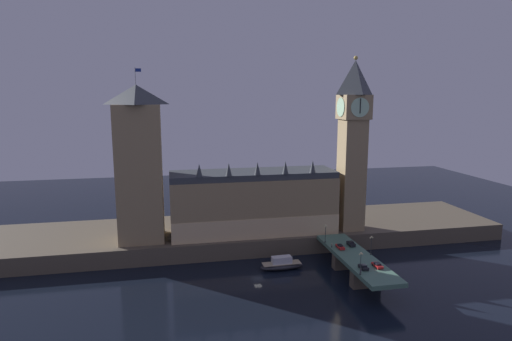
{
  "coord_description": "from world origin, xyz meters",
  "views": [
    {
      "loc": [
        -27.73,
        -132.02,
        60.28
      ],
      "look_at": [
        3.39,
        20.0,
        33.36
      ],
      "focal_mm": 30.0,
      "sensor_mm": 36.0,
      "label": 1
    }
  ],
  "objects": [
    {
      "name": "ground_plane",
      "position": [
        0.0,
        0.0,
        0.0
      ],
      "size": [
        400.0,
        400.0,
        0.0
      ],
      "primitive_type": "plane",
      "color": "black"
    },
    {
      "name": "embankment",
      "position": [
        0.0,
        39.0,
        3.33
      ],
      "size": [
        220.0,
        42.0,
        6.67
      ],
      "color": "brown",
      "rests_on": "ground_plane"
    },
    {
      "name": "parliament_hall",
      "position": [
        4.34,
        30.13,
        18.93
      ],
      "size": [
        64.89,
        19.61,
        29.52
      ],
      "color": "#9E845B",
      "rests_on": "embankment"
    },
    {
      "name": "clock_tower",
      "position": [
        43.86,
        26.09,
        43.14
      ],
      "size": [
        11.34,
        11.45,
        69.07
      ],
      "color": "#9E845B",
      "rests_on": "embankment"
    },
    {
      "name": "victoria_tower",
      "position": [
        -38.74,
        29.65,
        35.7
      ],
      "size": [
        16.62,
        16.62,
        63.82
      ],
      "color": "#9E845B",
      "rests_on": "embankment"
    },
    {
      "name": "bridge",
      "position": [
        32.59,
        -5.0,
        5.5
      ],
      "size": [
        11.29,
        46.0,
        7.46
      ],
      "color": "#4C7560",
      "rests_on": "ground_plane"
    },
    {
      "name": "car_northbound_lead",
      "position": [
        30.1,
        2.69,
        8.13
      ],
      "size": [
        1.94,
        4.58,
        1.42
      ],
      "color": "red",
      "rests_on": "bridge"
    },
    {
      "name": "car_northbound_trail",
      "position": [
        30.1,
        -15.85,
        8.11
      ],
      "size": [
        2.11,
        3.87,
        1.39
      ],
      "color": "black",
      "rests_on": "bridge"
    },
    {
      "name": "car_southbound_lead",
      "position": [
        35.07,
        -15.3,
        8.09
      ],
      "size": [
        2.12,
        4.4,
        1.33
      ],
      "color": "red",
      "rests_on": "bridge"
    },
    {
      "name": "car_southbound_trail",
      "position": [
        35.07,
        4.64,
        8.21
      ],
      "size": [
        2.05,
        4.11,
        1.6
      ],
      "color": "black",
      "rests_on": "bridge"
    },
    {
      "name": "pedestrian_near_rail",
      "position": [
        27.62,
        -19.24,
        8.41
      ],
      "size": [
        0.38,
        0.38,
        1.79
      ],
      "color": "black",
      "rests_on": "bridge"
    },
    {
      "name": "pedestrian_far_rail",
      "position": [
        27.62,
        4.22,
        8.32
      ],
      "size": [
        0.38,
        0.38,
        1.63
      ],
      "color": "black",
      "rests_on": "bridge"
    },
    {
      "name": "street_lamp_near",
      "position": [
        27.22,
        -19.72,
        11.92
      ],
      "size": [
        1.34,
        0.6,
        7.13
      ],
      "color": "#2D3333",
      "rests_on": "bridge"
    },
    {
      "name": "street_lamp_mid",
      "position": [
        37.96,
        -5.0,
        11.58
      ],
      "size": [
        1.34,
        0.6,
        6.59
      ],
      "color": "#2D3333",
      "rests_on": "bridge"
    },
    {
      "name": "street_lamp_far",
      "position": [
        27.22,
        9.72,
        11.65
      ],
      "size": [
        1.34,
        0.6,
        6.7
      ],
      "color": "#2D3333",
      "rests_on": "bridge"
    },
    {
      "name": "boat_upstream",
      "position": [
        9.81,
        6.19,
        1.72
      ],
      "size": [
        15.56,
        5.32,
        4.7
      ],
      "color": "#28282D",
      "rests_on": "ground_plane"
    }
  ]
}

